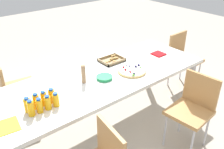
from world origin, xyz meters
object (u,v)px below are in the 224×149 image
Objects in this scene: juice_bottle_2 at (48,103)px; juice_bottle_4 at (27,105)px; party_table at (99,82)px; juice_bottle_5 at (36,101)px; juice_bottle_0 at (31,108)px; juice_bottle_6 at (44,99)px; juice_bottle_7 at (52,96)px; plate_stack at (104,78)px; cardboard_tube at (83,74)px; chair_end at (182,56)px; fruit_pizza at (132,71)px; chair_near_right at (193,106)px; paper_folder at (2,128)px; juice_bottle_1 at (39,106)px; chair_far_left at (13,86)px; juice_bottle_3 at (56,100)px; snack_tray at (112,60)px; napkin_stack at (159,54)px.

juice_bottle_2 is 0.98× the size of juice_bottle_4.
juice_bottle_5 is (-0.75, -0.10, 0.12)m from party_table.
juice_bottle_0 is 1.05× the size of juice_bottle_6.
juice_bottle_7 is 0.64m from plate_stack.
plate_stack is (0.71, 0.04, -0.05)m from juice_bottle_6.
cardboard_tube is at bearing 20.69° from juice_bottle_2.
juice_bottle_7 is at bearing 17.20° from juice_bottle_0.
chair_end is 2.63× the size of fruit_pizza.
cardboard_tube is (0.64, 0.11, 0.03)m from juice_bottle_4.
juice_bottle_2 is 0.97× the size of juice_bottle_7.
chair_near_right is at bearing -43.64° from cardboard_tube.
paper_folder is at bearing -170.39° from party_table.
juice_bottle_1 reaches higher than party_table.
juice_bottle_3 is (0.07, -1.00, 0.30)m from chair_far_left.
cardboard_tube is at bearing 161.55° from plate_stack.
chair_end is at bearing 6.83° from juice_bottle_3.
juice_bottle_1 is 0.15m from juice_bottle_3.
chair_near_right is at bearing -25.87° from juice_bottle_3.
juice_bottle_4 is (-0.15, 0.07, 0.00)m from juice_bottle_2.
juice_bottle_7 is at bearing 44.87° from juice_bottle_2.
juice_bottle_3 is 0.97m from fruit_pizza.
juice_bottle_2 is 0.53m from cardboard_tube.
chair_far_left is at bearing 67.96° from paper_folder.
juice_bottle_0 is 1.02× the size of juice_bottle_5.
juice_bottle_0 is (-0.15, -1.00, 0.31)m from chair_far_left.
juice_bottle_4 is 0.15m from juice_bottle_6.
chair_far_left is 5.97× the size of juice_bottle_1.
snack_tray is at bearing 21.31° from juice_bottle_2.
juice_bottle_4 reaches higher than chair_far_left.
paper_folder is (-1.11, -0.12, -0.01)m from plate_stack.
chair_end is at bearing 7.58° from napkin_stack.
juice_bottle_2 is 0.10m from juice_bottle_5.
chair_far_left is 1.05m from juice_bottle_0.
juice_bottle_0 is at bearing -162.80° from juice_bottle_7.
snack_tray is (1.05, 0.41, -0.05)m from juice_bottle_2.
juice_bottle_6 is at bearing 43.84° from juice_bottle_1.
juice_bottle_3 is 0.64m from plate_stack.
juice_bottle_5 reaches higher than juice_bottle_2.
fruit_pizza is (1.04, -0.96, 0.25)m from chair_far_left.
juice_bottle_1 reaches higher than juice_bottle_2.
fruit_pizza is (0.96, 0.05, -0.05)m from juice_bottle_3.
chair_far_left is 5.91× the size of juice_bottle_4.
juice_bottle_2 is at bearing -165.04° from party_table.
fruit_pizza is 0.62m from napkin_stack.
snack_tray is at bearing 158.71° from napkin_stack.
juice_bottle_5 is at bearing 3.10° from chair_end.
juice_bottle_5 is 1.72m from napkin_stack.
juice_bottle_2 is 0.96× the size of juice_bottle_6.
snack_tray is (1.05, -0.59, 0.25)m from chair_far_left.
juice_bottle_0 is 0.11m from juice_bottle_5.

